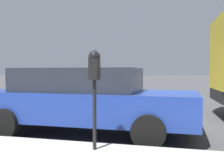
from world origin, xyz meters
TOP-DOWN VIEW (x-y plane):
  - ground_plane at (0.00, 0.00)m, footprint 220.00×220.00m
  - parking_meter at (-2.60, 0.01)m, footprint 0.21×0.19m
  - car_blue at (-0.95, 0.78)m, footprint 2.04×4.89m

SIDE VIEW (x-z plane):
  - ground_plane at x=0.00m, z-range 0.00..0.00m
  - car_blue at x=-0.95m, z-range 0.04..1.53m
  - parking_meter at x=-2.60m, z-range 0.58..2.17m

